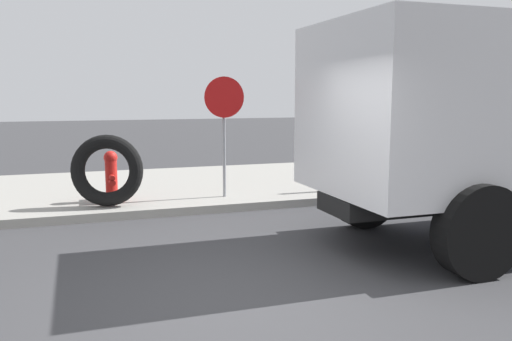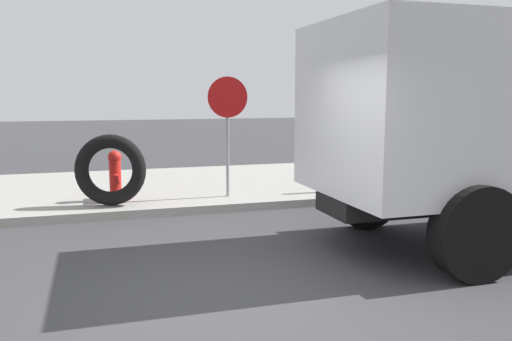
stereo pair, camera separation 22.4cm
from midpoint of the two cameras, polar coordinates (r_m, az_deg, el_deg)
name	(u,v)px [view 2 (the right image)]	position (r m, az deg, el deg)	size (l,w,h in m)	color
ground_plane	(237,303)	(5.45, -0.85, -14.17)	(80.00, 80.00, 0.00)	#38383A
sidewalk_curb	(159,188)	(11.60, -9.92, -1.85)	(36.00, 5.00, 0.15)	#99968E
fire_hydrant	(115,174)	(9.95, -14.38, -0.34)	(0.25, 0.56, 0.92)	red
loose_tire	(110,170)	(9.47, -14.84, 0.05)	(1.24, 1.24, 0.24)	black
stop_sign	(228,114)	(9.89, -2.44, 6.14)	(0.76, 0.08, 2.26)	gray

